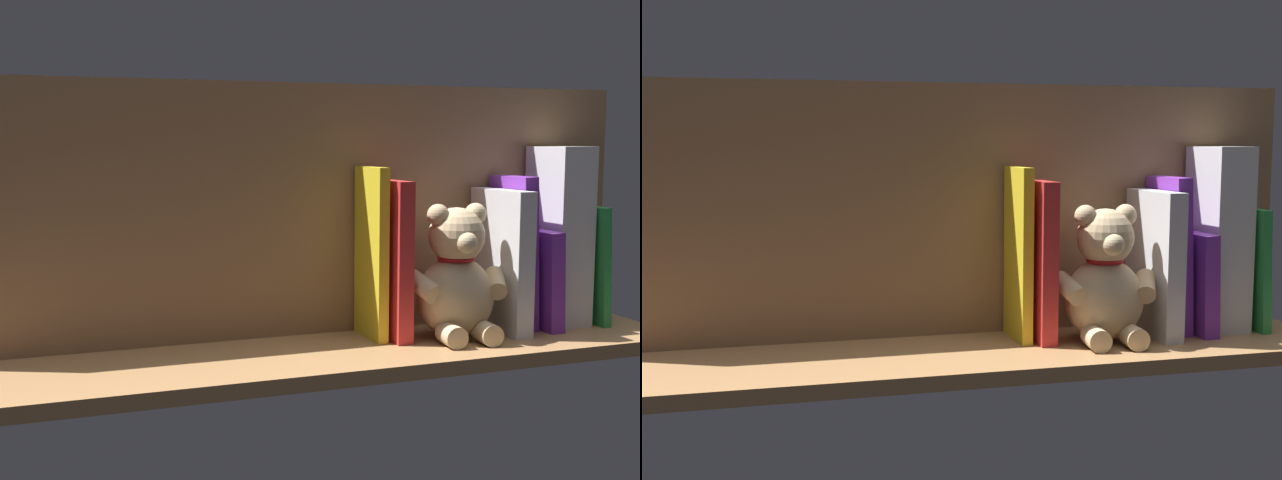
% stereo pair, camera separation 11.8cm
% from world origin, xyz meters
% --- Properties ---
extents(ground_plane, '(1.15, 0.25, 0.02)m').
position_xyz_m(ground_plane, '(0.00, 0.00, -0.01)').
color(ground_plane, '#A87A4C').
extents(shelf_back_panel, '(1.15, 0.02, 0.39)m').
position_xyz_m(shelf_back_panel, '(0.00, -0.10, 0.20)').
color(shelf_back_panel, '#8D6746').
rests_on(shelf_back_panel, ground_plane).
extents(book_0, '(0.02, 0.12, 0.20)m').
position_xyz_m(book_0, '(-0.49, -0.03, 0.10)').
color(book_0, green).
rests_on(book_0, ground_plane).
extents(dictionary_thick_white, '(0.06, 0.11, 0.30)m').
position_xyz_m(dictionary_thick_white, '(-0.44, -0.04, 0.15)').
color(dictionary_thick_white, silver).
rests_on(dictionary_thick_white, ground_plane).
extents(book_1, '(0.03, 0.13, 0.16)m').
position_xyz_m(book_1, '(-0.39, -0.03, 0.08)').
color(book_1, purple).
rests_on(book_1, ground_plane).
extents(book_2, '(0.03, 0.11, 0.25)m').
position_xyz_m(book_2, '(-0.35, -0.04, 0.12)').
color(book_2, purple).
rests_on(book_2, ground_plane).
extents(book_3, '(0.03, 0.15, 0.23)m').
position_xyz_m(book_3, '(-0.32, -0.02, 0.11)').
color(book_3, silver).
rests_on(book_3, ground_plane).
extents(teddy_bear, '(0.17, 0.14, 0.21)m').
position_xyz_m(teddy_bear, '(-0.22, 0.00, 0.09)').
color(teddy_bear, '#D1B284').
rests_on(teddy_bear, ground_plane).
extents(book_4, '(0.03, 0.12, 0.25)m').
position_xyz_m(book_4, '(-0.13, -0.03, 0.12)').
color(book_4, red).
rests_on(book_4, ground_plane).
extents(book_5, '(0.02, 0.10, 0.27)m').
position_xyz_m(book_5, '(-0.10, -0.04, 0.13)').
color(book_5, yellow).
rests_on(book_5, ground_plane).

